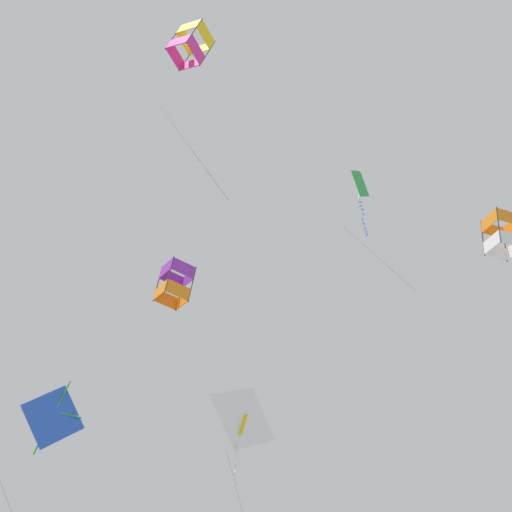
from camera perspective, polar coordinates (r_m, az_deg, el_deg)
name	(u,v)px	position (r m, az deg, el deg)	size (l,w,h in m)	color
kite_diamond_upper_right	(53,418)	(22.59, -17.35, -13.34)	(3.04, 2.96, 7.28)	blue
kite_box_near_right	(175,284)	(25.95, -7.11, -2.43)	(1.65, 1.39, 1.85)	purple
kite_box_far_centre	(502,234)	(22.55, 20.70, 1.78)	(1.24, 0.91, 1.55)	orange
kite_diamond_near_left	(360,185)	(33.01, 9.12, 6.16)	(2.65, 2.61, 7.79)	green
kite_delta_low_drifter	(242,419)	(29.66, -1.20, -14.10)	(2.38, 3.20, 5.98)	white
kite_box_mid_left	(190,45)	(29.87, -5.75, 17.85)	(3.80, 3.34, 10.06)	yellow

